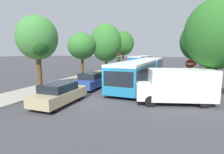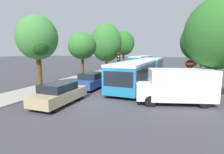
{
  "view_description": "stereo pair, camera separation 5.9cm",
  "coord_description": "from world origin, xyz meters",
  "px_view_note": "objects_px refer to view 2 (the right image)",
  "views": [
    {
      "loc": [
        5.54,
        -10.42,
        3.5
      ],
      "look_at": [
        0.2,
        4.05,
        1.2
      ],
      "focal_mm": 28.0,
      "sensor_mm": 36.0,
      "label": 1
    },
    {
      "loc": [
        5.59,
        -10.4,
        3.5
      ],
      "look_at": [
        0.2,
        4.05,
        1.2
      ],
      "focal_mm": 28.0,
      "sensor_mm": 36.0,
      "label": 2
    }
  ],
  "objects_px": {
    "queued_car_blue": "(92,80)",
    "tree_left_distant": "(124,43)",
    "tree_left_far": "(106,44)",
    "tree_right_mid": "(197,41)",
    "queued_car_tan": "(59,94)",
    "white_van": "(177,85)",
    "tree_left_mid": "(83,47)",
    "tree_left_near": "(38,39)",
    "city_bus_rear": "(142,61)",
    "direction_sign_post": "(201,61)",
    "no_entry_sign": "(190,71)",
    "tree_right_near": "(218,34)",
    "queued_car_white": "(125,69)",
    "articulated_bus": "(143,69)",
    "traffic_light": "(119,61)",
    "queued_car_silver": "(116,74)"
  },
  "relations": [
    {
      "from": "city_bus_rear",
      "to": "queued_car_tan",
      "type": "relative_size",
      "value": 2.74
    },
    {
      "from": "no_entry_sign",
      "to": "tree_right_mid",
      "type": "height_order",
      "value": "tree_right_mid"
    },
    {
      "from": "tree_left_distant",
      "to": "tree_right_mid",
      "type": "bearing_deg",
      "value": -40.68
    },
    {
      "from": "direction_sign_post",
      "to": "tree_left_near",
      "type": "relative_size",
      "value": 0.57
    },
    {
      "from": "queued_car_white",
      "to": "tree_left_mid",
      "type": "xyz_separation_m",
      "value": [
        -3.43,
        -6.91,
        3.32
      ]
    },
    {
      "from": "articulated_bus",
      "to": "white_van",
      "type": "distance_m",
      "value": 8.5
    },
    {
      "from": "direction_sign_post",
      "to": "no_entry_sign",
      "type": "bearing_deg",
      "value": 70.74
    },
    {
      "from": "direction_sign_post",
      "to": "tree_right_near",
      "type": "height_order",
      "value": "tree_right_near"
    },
    {
      "from": "articulated_bus",
      "to": "tree_left_distant",
      "type": "xyz_separation_m",
      "value": [
        -7.64,
        17.46,
        3.69
      ]
    },
    {
      "from": "tree_left_near",
      "to": "tree_left_distant",
      "type": "relative_size",
      "value": 0.82
    },
    {
      "from": "direction_sign_post",
      "to": "traffic_light",
      "type": "bearing_deg",
      "value": 13.35
    },
    {
      "from": "white_van",
      "to": "tree_left_near",
      "type": "bearing_deg",
      "value": -11.4
    },
    {
      "from": "queued_car_white",
      "to": "articulated_bus",
      "type": "bearing_deg",
      "value": -146.76
    },
    {
      "from": "queued_car_silver",
      "to": "no_entry_sign",
      "type": "bearing_deg",
      "value": -121.17
    },
    {
      "from": "articulated_bus",
      "to": "queued_car_white",
      "type": "distance_m",
      "value": 7.18
    },
    {
      "from": "queued_car_tan",
      "to": "direction_sign_post",
      "type": "xyz_separation_m",
      "value": [
        9.17,
        8.57,
        1.82
      ]
    },
    {
      "from": "queued_car_white",
      "to": "white_van",
      "type": "bearing_deg",
      "value": -150.76
    },
    {
      "from": "queued_car_blue",
      "to": "direction_sign_post",
      "type": "relative_size",
      "value": 1.2
    },
    {
      "from": "queued_car_tan",
      "to": "tree_left_mid",
      "type": "xyz_separation_m",
      "value": [
        -3.73,
        9.68,
        3.28
      ]
    },
    {
      "from": "no_entry_sign",
      "to": "direction_sign_post",
      "type": "bearing_deg",
      "value": 156.43
    },
    {
      "from": "tree_left_mid",
      "to": "tree_left_near",
      "type": "bearing_deg",
      "value": -88.0
    },
    {
      "from": "city_bus_rear",
      "to": "direction_sign_post",
      "type": "relative_size",
      "value": 3.18
    },
    {
      "from": "queued_car_blue",
      "to": "tree_left_mid",
      "type": "distance_m",
      "value": 6.49
    },
    {
      "from": "tree_right_near",
      "to": "no_entry_sign",
      "type": "bearing_deg",
      "value": 134.32
    },
    {
      "from": "no_entry_sign",
      "to": "tree_left_far",
      "type": "height_order",
      "value": "tree_left_far"
    },
    {
      "from": "city_bus_rear",
      "to": "direction_sign_post",
      "type": "distance_m",
      "value": 22.75
    },
    {
      "from": "white_van",
      "to": "traffic_light",
      "type": "bearing_deg",
      "value": -54.5
    },
    {
      "from": "queued_car_tan",
      "to": "tree_right_near",
      "type": "xyz_separation_m",
      "value": [
        9.68,
        4.62,
        3.92
      ]
    },
    {
      "from": "tree_right_near",
      "to": "queued_car_tan",
      "type": "bearing_deg",
      "value": -154.48
    },
    {
      "from": "white_van",
      "to": "tree_left_far",
      "type": "bearing_deg",
      "value": -68.48
    },
    {
      "from": "queued_car_blue",
      "to": "queued_car_silver",
      "type": "height_order",
      "value": "queued_car_blue"
    },
    {
      "from": "city_bus_rear",
      "to": "tree_right_near",
      "type": "relative_size",
      "value": 1.62
    },
    {
      "from": "traffic_light",
      "to": "direction_sign_post",
      "type": "distance_m",
      "value": 7.6
    },
    {
      "from": "articulated_bus",
      "to": "city_bus_rear",
      "type": "relative_size",
      "value": 1.48
    },
    {
      "from": "white_van",
      "to": "tree_right_near",
      "type": "relative_size",
      "value": 0.75
    },
    {
      "from": "queued_car_blue",
      "to": "tree_left_distant",
      "type": "xyz_separation_m",
      "value": [
        -3.8,
        22.8,
        4.38
      ]
    },
    {
      "from": "direction_sign_post",
      "to": "queued_car_silver",
      "type": "bearing_deg",
      "value": -11.66
    },
    {
      "from": "queued_car_blue",
      "to": "tree_right_near",
      "type": "distance_m",
      "value": 10.7
    },
    {
      "from": "traffic_light",
      "to": "tree_left_distant",
      "type": "xyz_separation_m",
      "value": [
        -5.73,
        20.68,
        2.65
      ]
    },
    {
      "from": "queued_car_tan",
      "to": "tree_left_near",
      "type": "relative_size",
      "value": 0.66
    },
    {
      "from": "traffic_light",
      "to": "tree_left_distant",
      "type": "relative_size",
      "value": 0.44
    },
    {
      "from": "tree_left_far",
      "to": "tree_right_mid",
      "type": "xyz_separation_m",
      "value": [
        13.38,
        -1.06,
        0.1
      ]
    },
    {
      "from": "tree_right_near",
      "to": "tree_right_mid",
      "type": "height_order",
      "value": "tree_right_mid"
    },
    {
      "from": "articulated_bus",
      "to": "queued_car_tan",
      "type": "height_order",
      "value": "articulated_bus"
    },
    {
      "from": "queued_car_white",
      "to": "tree_left_distant",
      "type": "bearing_deg",
      "value": 18.5
    },
    {
      "from": "tree_left_distant",
      "to": "white_van",
      "type": "bearing_deg",
      "value": -65.79
    },
    {
      "from": "queued_car_white",
      "to": "tree_left_near",
      "type": "distance_m",
      "value": 15.31
    },
    {
      "from": "queued_car_white",
      "to": "tree_left_distant",
      "type": "xyz_separation_m",
      "value": [
        -3.76,
        11.47,
        4.45
      ]
    },
    {
      "from": "tree_left_mid",
      "to": "tree_left_distant",
      "type": "distance_m",
      "value": 18.41
    },
    {
      "from": "queued_car_tan",
      "to": "white_van",
      "type": "xyz_separation_m",
      "value": [
        7.23,
        2.93,
        0.51
      ]
    }
  ]
}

